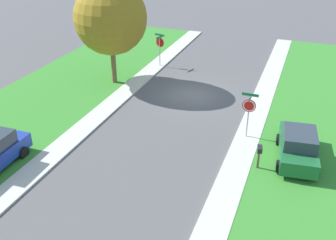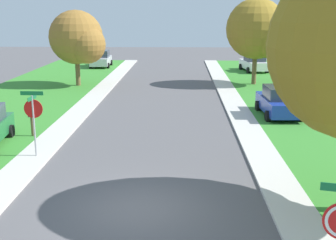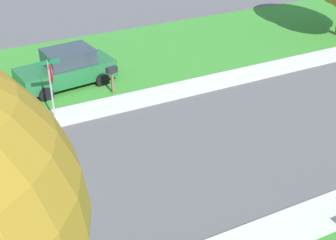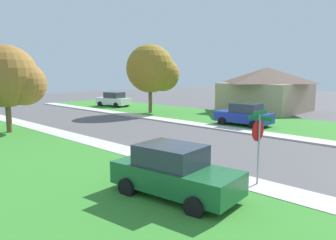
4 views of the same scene
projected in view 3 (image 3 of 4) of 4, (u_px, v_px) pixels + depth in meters
sidewalk_west at (212, 82)px, 22.25m from camera, size 1.40×56.00×0.10m
lawn_west at (165, 50)px, 25.89m from camera, size 8.00×56.00×0.08m
stop_sign_far_corner at (50, 77)px, 18.31m from camera, size 0.92×0.92×2.77m
car_green_kerbside_mid at (67, 68)px, 21.59m from camera, size 2.40×4.48×1.76m
mailbox at (112, 74)px, 20.77m from camera, size 0.32×0.51×1.31m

